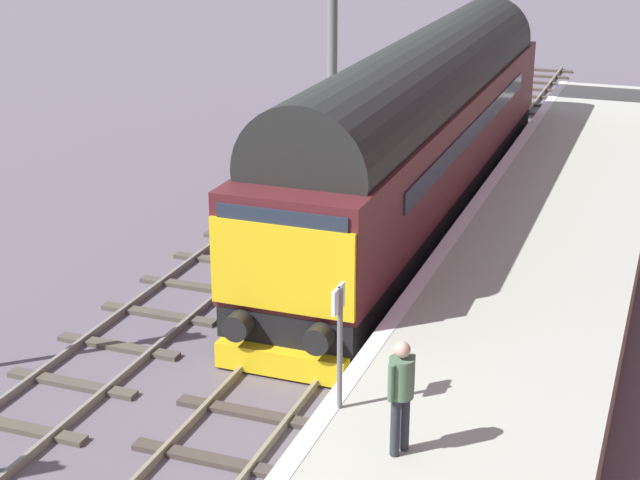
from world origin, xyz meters
TOP-DOWN VIEW (x-y plane):
  - ground_plane at (0.00, 0.00)m, footprint 140.00×140.00m
  - track_main at (0.00, 0.00)m, footprint 2.50×60.00m
  - track_adjacent_west at (-3.28, 0.00)m, footprint 2.50×60.00m
  - station_platform at (3.60, 0.00)m, footprint 4.00×44.00m
  - diesel_locomotive at (0.00, 7.73)m, footprint 2.74×18.72m
  - platform_number_sign at (1.88, -3.82)m, footprint 0.10×0.44m
  - waiting_passenger at (3.05, -4.67)m, footprint 0.45×0.47m

SIDE VIEW (x-z plane):
  - ground_plane at x=0.00m, z-range 0.00..0.00m
  - track_main at x=0.00m, z-range -0.02..0.13m
  - track_adjacent_west at x=-3.28m, z-range -0.02..0.13m
  - station_platform at x=3.60m, z-range 0.00..1.01m
  - waiting_passenger at x=3.05m, z-range 1.17..2.81m
  - platform_number_sign at x=1.88m, z-range 1.32..3.22m
  - diesel_locomotive at x=0.00m, z-range 0.14..4.82m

